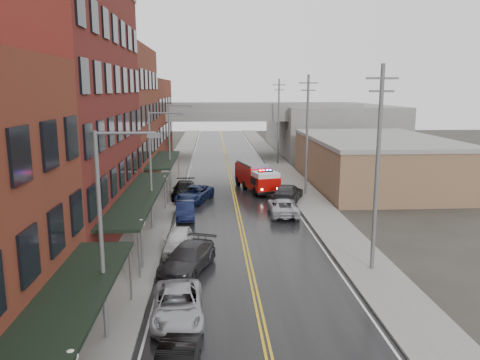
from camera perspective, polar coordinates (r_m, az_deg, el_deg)
name	(u,v)px	position (r m, az deg, el deg)	size (l,w,h in m)	color
road	(237,209)	(42.14, -0.35, -3.55)	(11.00, 160.00, 0.02)	black
sidewalk_left	(155,209)	(42.38, -10.27, -3.56)	(3.00, 160.00, 0.15)	slate
sidewalk_right	(317,207)	(43.13, 9.40, -3.27)	(3.00, 160.00, 0.15)	slate
curb_left	(174,209)	(42.21, -8.04, -3.55)	(0.30, 160.00, 0.15)	gray
curb_right	(299,207)	(42.79, 7.24, -3.32)	(0.30, 160.00, 0.15)	gray
brick_building_b	(53,113)	(35.55, -21.85, 7.64)	(9.00, 20.00, 18.00)	#5D1F18
brick_building_c	(108,119)	(52.51, -15.77, 7.21)	(9.00, 15.00, 15.00)	maroon
brick_building_far	(135,122)	(69.77, -12.68, 6.96)	(9.00, 20.00, 12.00)	#5E2A18
tan_building	(375,163)	(54.50, 16.12, 2.02)	(14.00, 22.00, 5.00)	#856247
right_far_block	(328,128)	(83.48, 10.64, 6.29)	(18.00, 30.00, 8.00)	slate
awning_0	(55,322)	(17.41, -21.62, -15.78)	(2.60, 16.00, 3.09)	black
awning_1	(140,195)	(34.98, -12.07, -1.81)	(2.60, 18.00, 3.09)	black
awning_2	(164,160)	(52.06, -9.25, 2.45)	(2.60, 13.00, 3.09)	black
globe_lamp_1	(142,232)	(28.30, -11.91, -6.28)	(0.44, 0.44, 3.12)	#59595B
globe_lamp_2	(165,185)	(41.78, -9.15, -0.58)	(0.44, 0.44, 3.12)	#59595B
street_lamp_0	(106,224)	(19.98, -15.97, -5.18)	(2.64, 0.22, 9.00)	#59595B
street_lamp_1	(154,163)	(35.42, -10.47, 2.02)	(2.64, 0.22, 9.00)	#59595B
street_lamp_2	(172,140)	(51.20, -8.33, 4.82)	(2.64, 0.22, 9.00)	#59595B
utility_pole_0	(377,166)	(27.72, 16.41, 1.63)	(1.80, 0.24, 12.00)	#59595B
utility_pole_1	(307,133)	(46.88, 8.17, 5.64)	(1.80, 0.24, 12.00)	#59595B
utility_pole_2	(279,120)	(66.53, 4.72, 7.27)	(1.80, 0.24, 12.00)	#59595B
overpass	(226,120)	(72.91, -1.72, 7.38)	(40.00, 10.00, 7.50)	slate
fire_truck	(257,176)	(49.67, 2.04, 0.46)	(4.53, 8.04, 2.80)	#BB0C08
parked_car_left_2	(178,305)	(22.80, -7.62, -14.84)	(2.34, 5.08, 1.41)	#A9ABB1
parked_car_left_3	(188,258)	(28.24, -6.38, -9.44)	(2.17, 5.33, 1.55)	#2A292C
parked_car_left_4	(178,241)	(31.33, -7.53, -7.38)	(1.82, 4.53, 1.54)	silver
parked_car_left_5	(185,210)	(39.27, -6.70, -3.67)	(1.49, 4.26, 1.40)	black
parked_car_left_6	(194,194)	(45.00, -5.59, -1.69)	(2.48, 5.38, 1.50)	#121C44
parked_car_left_7	(184,190)	(46.66, -6.81, -1.20)	(2.23, 5.49, 1.59)	black
parked_car_right_0	(283,207)	(40.27, 5.25, -3.25)	(2.39, 5.18, 1.44)	#AFB0B7
parked_car_right_1	(288,193)	(45.06, 5.83, -1.58)	(2.31, 5.69, 1.65)	#2B2C2E
parked_car_right_2	(265,174)	(55.60, 3.07, 0.78)	(1.76, 4.38, 1.49)	silver
parked_car_right_3	(258,168)	(59.63, 2.19, 1.51)	(1.62, 4.66, 1.53)	#0F0E34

